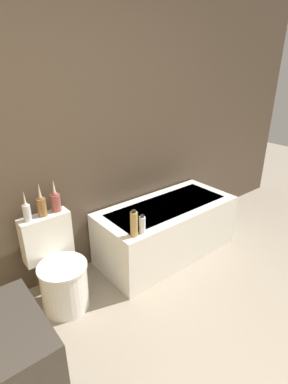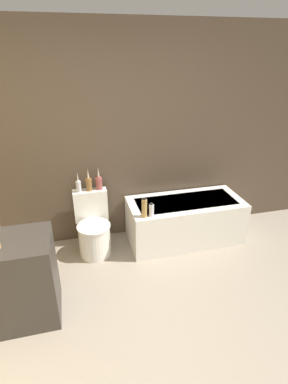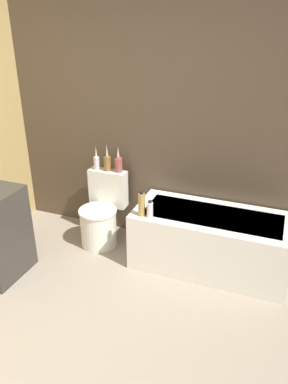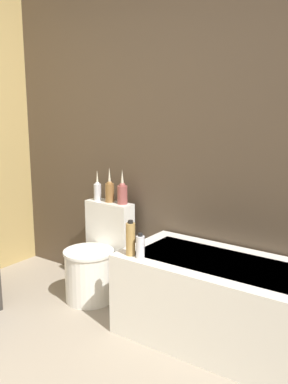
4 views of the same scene
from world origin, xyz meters
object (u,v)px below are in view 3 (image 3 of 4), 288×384
bathtub (210,240)px  shampoo_bottle_tall (142,204)px  vase_bronze (118,163)px  vase_silver (107,162)px  vase_gold (96,162)px  shampoo_bottle_short (150,210)px  toilet (101,216)px

bathtub → shampoo_bottle_tall: size_ratio=6.07×
vase_bronze → shampoo_bottle_tall: (0.44, -0.47, -0.17)m
bathtub → vase_silver: size_ratio=5.12×
vase_bronze → vase_gold: bearing=-175.5°
bathtub → vase_bronze: 1.21m
bathtub → vase_bronze: (-1.05, 0.23, 0.56)m
bathtub → shampoo_bottle_short: size_ratio=8.62×
bathtub → shampoo_bottle_short: 0.68m
shampoo_bottle_tall → vase_silver: bearing=140.7°
shampoo_bottle_tall → shampoo_bottle_short: 0.09m
toilet → vase_bronze: 0.59m
bathtub → vase_gold: vase_gold is taller
bathtub → vase_gold: bearing=170.8°
vase_gold → vase_silver: size_ratio=0.90×
vase_gold → vase_silver: vase_silver is taller
shampoo_bottle_tall → shampoo_bottle_short: (0.08, -0.00, -0.04)m
shampoo_bottle_short → vase_gold: bearing=149.2°
vase_gold → shampoo_bottle_short: vase_gold is taller
toilet → shampoo_bottle_tall: shampoo_bottle_tall is taller
toilet → vase_gold: size_ratio=2.95×
shampoo_bottle_short → vase_bronze: bearing=137.7°
shampoo_bottle_short → toilet: bearing=156.9°
vase_gold → shampoo_bottle_tall: (0.69, -0.46, -0.16)m
vase_gold → shampoo_bottle_short: bearing=-30.8°
vase_gold → vase_silver: bearing=4.1°
vase_gold → vase_bronze: bearing=4.5°
toilet → shampoo_bottle_short: toilet is taller
toilet → vase_bronze: (0.12, 0.20, 0.54)m
toilet → bathtub: bearing=-1.3°
shampoo_bottle_short → bathtub: bearing=25.6°
vase_silver → vase_bronze: (0.12, 0.01, -0.00)m
vase_gold → vase_bronze: 0.24m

